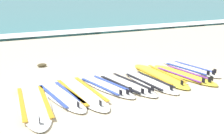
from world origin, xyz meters
TOP-DOWN VIEW (x-y plane):
  - ground_plane at (0.00, 0.00)m, footprint 80.00×80.00m
  - wave_foam_strip at (0.00, 8.14)m, footprint 80.00×1.34m
  - surfboard_0 at (-2.20, -0.04)m, footprint 0.86×2.58m
  - surfboard_1 at (-1.59, 0.15)m, footprint 0.80×2.21m
  - surfboard_2 at (-1.12, 0.18)m, footprint 0.76×2.54m
  - surfboard_3 at (-0.48, 0.28)m, footprint 0.95×2.09m
  - surfboard_4 at (0.02, 0.20)m, footprint 0.89×2.19m
  - surfboard_5 at (0.62, 0.11)m, footprint 0.70×2.09m
  - surfboard_6 at (1.14, 0.42)m, footprint 0.62×2.39m
  - surfboard_7 at (1.75, 0.20)m, footprint 0.83×2.24m
  - surfboard_8 at (2.28, 0.57)m, footprint 0.84×2.10m
  - seaweed_clump_near_shoreline at (-1.44, 2.73)m, footprint 0.27×0.22m

SIDE VIEW (x-z plane):
  - ground_plane at x=0.00m, z-range 0.00..0.00m
  - surfboard_0 at x=-2.20m, z-range -0.05..0.13m
  - surfboard_2 at x=-1.12m, z-range -0.05..0.13m
  - surfboard_6 at x=1.14m, z-range -0.05..0.13m
  - surfboard_1 at x=-1.59m, z-range -0.05..0.13m
  - surfboard_5 at x=0.62m, z-range -0.05..0.13m
  - surfboard_7 at x=1.75m, z-range -0.05..0.13m
  - surfboard_4 at x=0.02m, z-range -0.05..0.13m
  - surfboard_8 at x=2.28m, z-range -0.05..0.13m
  - surfboard_3 at x=-0.48m, z-range -0.05..0.13m
  - seaweed_clump_near_shoreline at x=-1.44m, z-range 0.00..0.10m
  - wave_foam_strip at x=0.00m, z-range 0.00..0.11m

